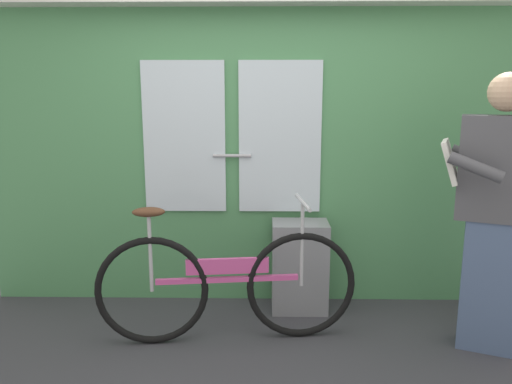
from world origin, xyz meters
TOP-DOWN VIEW (x-y plane):
  - ground_plane at (0.00, 0.00)m, footprint 5.08×3.80m
  - train_door_wall at (-0.01, 1.09)m, footprint 4.08×0.28m
  - bicycle_near_door at (-0.20, 0.40)m, footprint 1.66×0.44m
  - passenger_reading_newspaper at (1.42, 0.34)m, footprint 0.63×0.57m
  - trash_bin_by_wall at (0.30, 0.88)m, footprint 0.40×0.28m

SIDE VIEW (x-z plane):
  - ground_plane at x=0.00m, z-range -0.04..0.00m
  - trash_bin_by_wall at x=0.30m, z-range 0.00..0.67m
  - bicycle_near_door at x=-0.20m, z-range -0.08..0.84m
  - passenger_reading_newspaper at x=1.42m, z-range 0.05..1.75m
  - train_door_wall at x=-0.01m, z-range 0.05..2.26m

